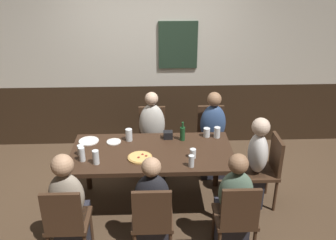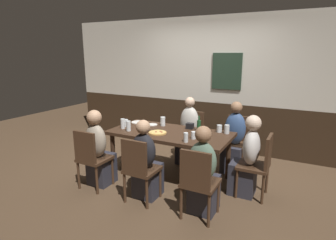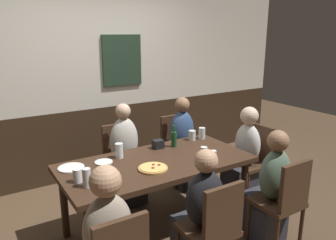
% 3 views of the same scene
% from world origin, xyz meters
% --- Properties ---
extents(ground_plane, '(12.00, 12.00, 0.00)m').
position_xyz_m(ground_plane, '(0.00, 0.00, 0.00)').
color(ground_plane, '#4C3826').
extents(wall_back, '(6.40, 0.13, 2.60)m').
position_xyz_m(wall_back, '(0.00, 1.65, 1.30)').
color(wall_back, '#332316').
rests_on(wall_back, ground_plane).
extents(dining_table, '(1.84, 0.90, 0.74)m').
position_xyz_m(dining_table, '(0.00, 0.00, 0.66)').
color(dining_table, '#382316').
rests_on(dining_table, ground_plane).
extents(chair_mid_far, '(0.40, 0.40, 0.88)m').
position_xyz_m(chair_mid_far, '(0.00, 0.87, 0.50)').
color(chair_mid_far, '#422B1C').
rests_on(chair_mid_far, ground_plane).
extents(chair_mid_near, '(0.40, 0.40, 0.88)m').
position_xyz_m(chair_mid_near, '(0.00, -0.87, 0.50)').
color(chair_mid_near, '#422B1C').
rests_on(chair_mid_near, ground_plane).
extents(chair_head_east, '(0.40, 0.40, 0.88)m').
position_xyz_m(chair_head_east, '(1.34, 0.00, 0.50)').
color(chair_head_east, '#422B1C').
rests_on(chair_head_east, ground_plane).
extents(chair_right_near, '(0.40, 0.40, 0.88)m').
position_xyz_m(chair_right_near, '(0.81, -0.87, 0.50)').
color(chair_right_near, '#422B1C').
rests_on(chair_right_near, ground_plane).
extents(chair_right_far, '(0.40, 0.40, 0.88)m').
position_xyz_m(chair_right_far, '(0.81, 0.87, 0.50)').
color(chair_right_far, '#422B1C').
rests_on(chair_right_far, ground_plane).
extents(person_mid_far, '(0.34, 0.37, 1.17)m').
position_xyz_m(person_mid_far, '(-0.00, 0.70, 0.49)').
color(person_mid_far, '#2D2D38').
rests_on(person_mid_far, ground_plane).
extents(person_mid_near, '(0.34, 0.37, 1.09)m').
position_xyz_m(person_mid_near, '(0.00, -0.70, 0.46)').
color(person_mid_near, '#2D2D38').
rests_on(person_mid_near, ground_plane).
extents(person_head_east, '(0.37, 0.34, 1.13)m').
position_xyz_m(person_head_east, '(1.17, 0.00, 0.48)').
color(person_head_east, '#2D2D38').
rests_on(person_head_east, ground_plane).
extents(person_right_near, '(0.34, 0.37, 1.11)m').
position_xyz_m(person_right_near, '(0.81, -0.70, 0.47)').
color(person_right_near, '#2D2D38').
rests_on(person_right_near, ground_plane).
extents(person_right_far, '(0.34, 0.37, 1.16)m').
position_xyz_m(person_right_far, '(0.81, 0.70, 0.49)').
color(person_right_far, '#2D2D38').
rests_on(person_right_far, ground_plane).
extents(pizza, '(0.27, 0.27, 0.03)m').
position_xyz_m(pizza, '(-0.13, -0.15, 0.75)').
color(pizza, tan).
rests_on(pizza, dining_table).
extents(pint_glass_amber, '(0.08, 0.08, 0.11)m').
position_xyz_m(pint_glass_amber, '(0.67, 0.34, 0.79)').
color(pint_glass_amber, silver).
rests_on(pint_glass_amber, dining_table).
extents(beer_glass_half, '(0.08, 0.08, 0.13)m').
position_xyz_m(beer_glass_half, '(0.79, 0.31, 0.80)').
color(beer_glass_half, silver).
rests_on(beer_glass_half, dining_table).
extents(beer_glass_tall, '(0.08, 0.08, 0.15)m').
position_xyz_m(beer_glass_tall, '(-0.27, 0.27, 0.81)').
color(beer_glass_tall, silver).
rests_on(beer_glass_tall, dining_table).
extents(pint_glass_stout, '(0.07, 0.07, 0.16)m').
position_xyz_m(pint_glass_stout, '(-0.75, -0.18, 0.81)').
color(pint_glass_stout, silver).
rests_on(pint_glass_stout, dining_table).
extents(pint_glass_pale, '(0.06, 0.06, 0.13)m').
position_xyz_m(pint_glass_pale, '(0.42, -0.34, 0.80)').
color(pint_glass_pale, silver).
rests_on(pint_glass_pale, dining_table).
extents(tumbler_short, '(0.07, 0.07, 0.12)m').
position_xyz_m(tumbler_short, '(-0.79, -0.05, 0.79)').
color(tumbler_short, silver).
rests_on(tumbler_short, dining_table).
extents(highball_clear, '(0.07, 0.07, 0.16)m').
position_xyz_m(highball_clear, '(-0.59, -0.25, 0.81)').
color(highball_clear, silver).
rests_on(highball_clear, dining_table).
extents(tumbler_water, '(0.07, 0.07, 0.10)m').
position_xyz_m(tumbler_water, '(0.45, -0.16, 0.79)').
color(tumbler_water, silver).
rests_on(tumbler_water, dining_table).
extents(beer_bottle_green, '(0.06, 0.06, 0.24)m').
position_xyz_m(beer_bottle_green, '(0.37, 0.26, 0.83)').
color(beer_bottle_green, '#194723').
rests_on(beer_bottle_green, dining_table).
extents(plate_white_large, '(0.24, 0.24, 0.01)m').
position_xyz_m(plate_white_large, '(-0.75, 0.26, 0.75)').
color(plate_white_large, white).
rests_on(plate_white_large, dining_table).
extents(plate_white_small, '(0.17, 0.17, 0.01)m').
position_xyz_m(plate_white_small, '(-0.45, 0.23, 0.75)').
color(plate_white_small, white).
rests_on(plate_white_small, dining_table).
extents(condiment_caddy, '(0.11, 0.09, 0.09)m').
position_xyz_m(condiment_caddy, '(0.20, 0.31, 0.79)').
color(condiment_caddy, black).
rests_on(condiment_caddy, dining_table).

